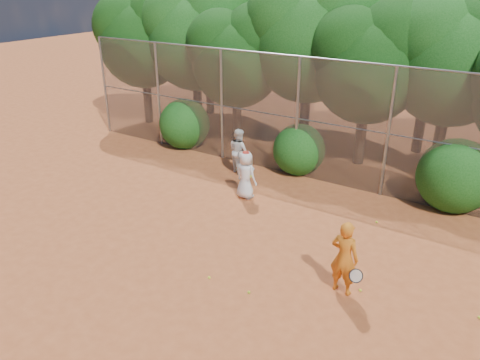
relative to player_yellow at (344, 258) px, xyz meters
The scene contains 22 objects.
ground 2.97m from the player_yellow, 165.43° to the right, with size 80.00×80.00×0.00m, color #A24C24.
fence_back 6.13m from the player_yellow, 118.53° to the left, with size 20.05×0.09×4.03m.
tree_0 14.56m from the player_yellow, 149.02° to the left, with size 4.38×3.81×6.00m.
tree_1 12.89m from the player_yellow, 141.09° to the left, with size 4.64×4.03×6.35m.
tree_2 10.49m from the player_yellow, 135.34° to the left, with size 3.99×3.47×5.47m.
tree_3 10.03m from the player_yellow, 120.00° to the left, with size 4.89×4.26×6.70m.
tree_4 8.36m from the player_yellow, 106.31° to the left, with size 4.19×3.64×5.73m.
tree_5 8.92m from the player_yellow, 87.91° to the left, with size 4.51×3.92×6.17m.
tree_9 15.13m from the player_yellow, 136.56° to the left, with size 4.83×4.20×6.62m.
tree_10 12.38m from the player_yellow, 118.84° to the left, with size 5.15×4.48×7.06m.
tree_11 10.48m from the player_yellow, 94.00° to the left, with size 4.64×4.03×6.35m.
bush_0 10.38m from the player_yellow, 147.47° to the left, with size 2.00×2.00×2.00m, color #124812.
bush_1 6.73m from the player_yellow, 123.91° to the left, with size 1.80×1.80×1.80m, color #124812.
bush_2 5.73m from the player_yellow, 77.42° to the left, with size 2.20×2.20×2.20m, color #124812.
player_yellow is the anchor object (origin of this frame).
player_teen 5.10m from the player_yellow, 145.92° to the left, with size 0.81×0.60×1.53m.
player_white 7.05m from the player_yellow, 140.97° to the left, with size 0.95×0.88×1.57m.
ball_0 0.92m from the player_yellow, 28.81° to the left, with size 0.07×0.07×0.07m, color #BED126.
ball_1 2.19m from the player_yellow, 144.93° to the right, with size 0.07×0.07×0.07m, color #BED126.
ball_2 2.89m from the player_yellow, 13.32° to the left, with size 0.07×0.07×0.07m, color #BED126.
ball_3 3.07m from the player_yellow, 156.27° to the right, with size 0.07×0.07×0.07m, color #BED126.
ball_4 3.53m from the player_yellow, 94.61° to the left, with size 0.07×0.07×0.07m, color #BED126.
Camera 1 is at (5.37, -7.55, 6.40)m, focal length 35.00 mm.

